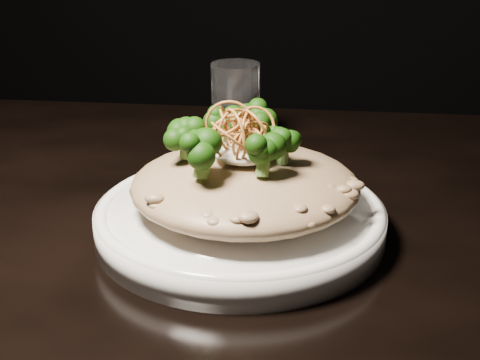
# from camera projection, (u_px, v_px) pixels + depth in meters

# --- Properties ---
(table) EXTENTS (1.10, 0.80, 0.75)m
(table) POSITION_uv_depth(u_px,v_px,m) (279.00, 299.00, 0.68)
(table) COLOR black
(table) RESTS_ON ground
(plate) EXTENTS (0.27, 0.27, 0.03)m
(plate) POSITION_uv_depth(u_px,v_px,m) (240.00, 221.00, 0.62)
(plate) COLOR white
(plate) RESTS_ON table
(risotto) EXTENTS (0.21, 0.21, 0.05)m
(risotto) POSITION_uv_depth(u_px,v_px,m) (245.00, 185.00, 0.61)
(risotto) COLOR brown
(risotto) RESTS_ON plate
(broccoli) EXTENTS (0.12, 0.12, 0.05)m
(broccoli) POSITION_uv_depth(u_px,v_px,m) (239.00, 137.00, 0.59)
(broccoli) COLOR black
(broccoli) RESTS_ON risotto
(cheese) EXTENTS (0.06, 0.06, 0.02)m
(cheese) POSITION_uv_depth(u_px,v_px,m) (244.00, 152.00, 0.60)
(cheese) COLOR silver
(cheese) RESTS_ON risotto
(shallots) EXTENTS (0.05, 0.05, 0.03)m
(shallots) POSITION_uv_depth(u_px,v_px,m) (242.00, 129.00, 0.58)
(shallots) COLOR brown
(shallots) RESTS_ON cheese
(drinking_glass) EXTENTS (0.08, 0.08, 0.11)m
(drinking_glass) POSITION_uv_depth(u_px,v_px,m) (235.00, 106.00, 0.84)
(drinking_glass) COLOR silver
(drinking_glass) RESTS_ON table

